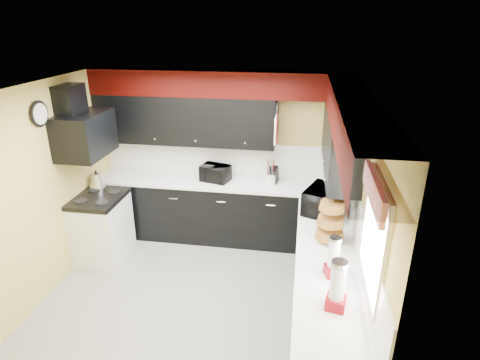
# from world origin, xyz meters

# --- Properties ---
(ground) EXTENTS (3.60, 3.60, 0.00)m
(ground) POSITION_xyz_m (0.00, 0.00, 0.00)
(ground) COLOR gray
(ground) RESTS_ON ground
(wall_back) EXTENTS (3.60, 0.06, 2.50)m
(wall_back) POSITION_xyz_m (0.00, 1.80, 1.25)
(wall_back) COLOR #E0C666
(wall_back) RESTS_ON ground
(wall_right) EXTENTS (0.06, 3.60, 2.50)m
(wall_right) POSITION_xyz_m (1.80, 0.00, 1.25)
(wall_right) COLOR #E0C666
(wall_right) RESTS_ON ground
(wall_left) EXTENTS (0.06, 3.60, 2.50)m
(wall_left) POSITION_xyz_m (-1.80, 0.00, 1.25)
(wall_left) COLOR #E0C666
(wall_left) RESTS_ON ground
(ceiling) EXTENTS (3.60, 3.60, 0.06)m
(ceiling) POSITION_xyz_m (0.00, 0.00, 2.50)
(ceiling) COLOR white
(ceiling) RESTS_ON wall_back
(cab_back) EXTENTS (3.60, 0.60, 0.90)m
(cab_back) POSITION_xyz_m (0.00, 1.50, 0.45)
(cab_back) COLOR black
(cab_back) RESTS_ON ground
(cab_right) EXTENTS (0.60, 3.00, 0.90)m
(cab_right) POSITION_xyz_m (1.50, -0.30, 0.45)
(cab_right) COLOR black
(cab_right) RESTS_ON ground
(counter_back) EXTENTS (3.62, 0.64, 0.04)m
(counter_back) POSITION_xyz_m (0.00, 1.50, 0.92)
(counter_back) COLOR white
(counter_back) RESTS_ON cab_back
(counter_right) EXTENTS (0.64, 3.02, 0.04)m
(counter_right) POSITION_xyz_m (1.50, -0.30, 0.92)
(counter_right) COLOR white
(counter_right) RESTS_ON cab_right
(splash_back) EXTENTS (3.60, 0.02, 0.50)m
(splash_back) POSITION_xyz_m (0.00, 1.79, 1.19)
(splash_back) COLOR white
(splash_back) RESTS_ON counter_back
(splash_right) EXTENTS (0.02, 3.60, 0.50)m
(splash_right) POSITION_xyz_m (1.79, 0.00, 1.19)
(splash_right) COLOR white
(splash_right) RESTS_ON counter_right
(upper_back) EXTENTS (2.60, 0.35, 0.70)m
(upper_back) POSITION_xyz_m (-0.50, 1.62, 1.80)
(upper_back) COLOR black
(upper_back) RESTS_ON wall_back
(upper_right) EXTENTS (0.35, 1.80, 0.70)m
(upper_right) POSITION_xyz_m (1.62, 0.90, 1.80)
(upper_right) COLOR black
(upper_right) RESTS_ON wall_right
(soffit_back) EXTENTS (3.60, 0.36, 0.35)m
(soffit_back) POSITION_xyz_m (0.00, 1.62, 2.33)
(soffit_back) COLOR black
(soffit_back) RESTS_ON wall_back
(soffit_right) EXTENTS (0.36, 3.24, 0.35)m
(soffit_right) POSITION_xyz_m (1.62, -0.18, 2.33)
(soffit_right) COLOR black
(soffit_right) RESTS_ON wall_right
(stove) EXTENTS (0.60, 0.75, 0.86)m
(stove) POSITION_xyz_m (-1.50, 0.75, 0.43)
(stove) COLOR white
(stove) RESTS_ON ground
(cooktop) EXTENTS (0.62, 0.77, 0.06)m
(cooktop) POSITION_xyz_m (-1.50, 0.75, 0.89)
(cooktop) COLOR black
(cooktop) RESTS_ON stove
(hood) EXTENTS (0.50, 0.78, 0.55)m
(hood) POSITION_xyz_m (-1.55, 0.75, 1.78)
(hood) COLOR black
(hood) RESTS_ON wall_left
(hood_duct) EXTENTS (0.24, 0.40, 0.40)m
(hood_duct) POSITION_xyz_m (-1.68, 0.75, 2.20)
(hood_duct) COLOR black
(hood_duct) RESTS_ON wall_left
(window) EXTENTS (0.03, 0.86, 0.96)m
(window) POSITION_xyz_m (1.79, -0.90, 1.55)
(window) COLOR white
(window) RESTS_ON wall_right
(valance) EXTENTS (0.04, 0.88, 0.20)m
(valance) POSITION_xyz_m (1.73, -0.90, 1.95)
(valance) COLOR red
(valance) RESTS_ON wall_right
(pan_top) EXTENTS (0.03, 0.22, 0.40)m
(pan_top) POSITION_xyz_m (0.82, 1.55, 2.00)
(pan_top) COLOR black
(pan_top) RESTS_ON upper_back
(pan_mid) EXTENTS (0.03, 0.28, 0.46)m
(pan_mid) POSITION_xyz_m (0.82, 1.42, 1.75)
(pan_mid) COLOR black
(pan_mid) RESTS_ON upper_back
(pan_low) EXTENTS (0.03, 0.24, 0.42)m
(pan_low) POSITION_xyz_m (0.82, 1.68, 1.72)
(pan_low) COLOR black
(pan_low) RESTS_ON upper_back
(cut_board) EXTENTS (0.03, 0.26, 0.35)m
(cut_board) POSITION_xyz_m (0.83, 1.30, 1.80)
(cut_board) COLOR white
(cut_board) RESTS_ON upper_back
(baskets) EXTENTS (0.27, 0.27, 0.50)m
(baskets) POSITION_xyz_m (1.52, 0.05, 1.18)
(baskets) COLOR brown
(baskets) RESTS_ON upper_right
(clock) EXTENTS (0.03, 0.30, 0.30)m
(clock) POSITION_xyz_m (-1.77, 0.25, 2.15)
(clock) COLOR black
(clock) RESTS_ON wall_left
(deco_plate) EXTENTS (0.03, 0.24, 0.24)m
(deco_plate) POSITION_xyz_m (1.77, -0.35, 2.25)
(deco_plate) COLOR white
(deco_plate) RESTS_ON wall_right
(toaster_oven) EXTENTS (0.47, 0.43, 0.23)m
(toaster_oven) POSITION_xyz_m (-0.05, 1.51, 1.06)
(toaster_oven) COLOR black
(toaster_oven) RESTS_ON counter_back
(microwave) EXTENTS (0.55, 0.65, 0.31)m
(microwave) POSITION_xyz_m (1.47, 0.74, 1.09)
(microwave) COLOR black
(microwave) RESTS_ON counter_right
(utensil_crock) EXTENTS (0.19, 0.19, 0.15)m
(utensil_crock) POSITION_xyz_m (0.76, 1.48, 1.02)
(utensil_crock) COLOR silver
(utensil_crock) RESTS_ON counter_back
(knife_block) EXTENTS (0.14, 0.18, 0.24)m
(knife_block) POSITION_xyz_m (0.80, 1.55, 1.06)
(knife_block) COLOR black
(knife_block) RESTS_ON counter_back
(kettle) EXTENTS (0.24, 0.24, 0.21)m
(kettle) POSITION_xyz_m (-1.65, 1.05, 1.02)
(kettle) COLOR #A5A5A8
(kettle) RESTS_ON cooktop
(dispenser_a) EXTENTS (0.17, 0.17, 0.37)m
(dispenser_a) POSITION_xyz_m (1.52, -0.58, 1.12)
(dispenser_a) COLOR #5D080D
(dispenser_a) RESTS_ON counter_right
(dispenser_b) EXTENTS (0.19, 0.19, 0.43)m
(dispenser_b) POSITION_xyz_m (1.52, -1.04, 1.15)
(dispenser_b) COLOR #6B0400
(dispenser_b) RESTS_ON counter_right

